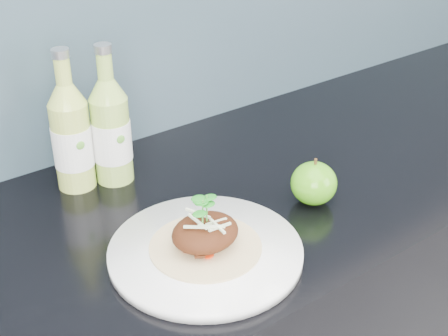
% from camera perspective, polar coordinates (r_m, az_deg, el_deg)
% --- Properties ---
extents(dinner_plate, '(0.37, 0.37, 0.02)m').
position_cam_1_polar(dinner_plate, '(0.95, -1.70, -7.67)').
color(dinner_plate, white).
rests_on(dinner_plate, kitchen_counter).
extents(pork_taco, '(0.17, 0.17, 0.10)m').
position_cam_1_polar(pork_taco, '(0.93, -1.73, -5.83)').
color(pork_taco, tan).
rests_on(pork_taco, dinner_plate).
extents(green_apple, '(0.10, 0.10, 0.09)m').
position_cam_1_polar(green_apple, '(1.08, 8.21, -1.39)').
color(green_apple, '#2F850E').
rests_on(green_apple, kitchen_counter).
extents(cider_bottle_left, '(0.09, 0.09, 0.26)m').
position_cam_1_polar(cider_bottle_left, '(1.12, -13.77, 2.78)').
color(cider_bottle_left, '#B0C452').
rests_on(cider_bottle_left, kitchen_counter).
extents(cider_bottle_right, '(0.07, 0.07, 0.26)m').
position_cam_1_polar(cider_bottle_right, '(1.12, -10.28, 3.35)').
color(cider_bottle_right, '#97BE4F').
rests_on(cider_bottle_right, kitchen_counter).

